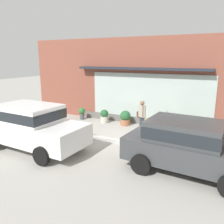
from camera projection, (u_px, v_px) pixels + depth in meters
ground_plane at (116, 140)px, 10.05m from camera, size 60.00×60.00×0.00m
curb_strip at (114, 140)px, 9.86m from camera, size 14.00×0.24×0.12m
storefront at (142, 82)px, 12.31m from camera, size 14.00×0.81×4.60m
fire_hydrant at (147, 128)px, 10.31m from camera, size 0.41×0.37×0.89m
pedestrian_with_handbag at (142, 114)px, 10.96m from camera, size 0.56×0.48×1.55m
parked_car_white at (31, 124)px, 8.98m from camera, size 4.47×2.22×1.75m
parked_car_dark_gray at (188, 144)px, 7.09m from camera, size 4.15×2.21×1.65m
potted_plant_by_entrance at (213, 128)px, 10.42m from camera, size 0.43×0.43×0.85m
potted_plant_window_center at (125, 118)px, 12.25m from camera, size 0.56×0.56×0.79m
potted_plant_doorstep at (188, 123)px, 11.06m from camera, size 0.46×0.46×0.76m
potted_plant_low_front at (82, 113)px, 13.42m from camera, size 0.38×0.38×0.70m
potted_plant_window_left at (167, 121)px, 11.28m from camera, size 0.36×0.36×1.06m
potted_plant_window_right at (104, 116)px, 12.71m from camera, size 0.44×0.44×0.74m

